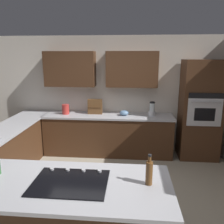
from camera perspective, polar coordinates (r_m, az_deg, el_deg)
ground_plane at (r=3.82m, az=-2.18°, el=-20.65°), size 14.00×14.00×0.00m
wall_back at (r=5.24m, az=-0.35°, el=6.01°), size 6.00×0.44×2.60m
lower_cabinets_back at (r=5.17m, az=-0.96°, el=-5.80°), size 2.80×0.60×0.86m
countertop_back at (r=5.04m, az=-0.98°, el=-0.97°), size 2.84×0.64×0.04m
lower_cabinets_side at (r=4.64m, az=-24.57°, el=-9.48°), size 0.60×2.90×0.86m
countertop_side at (r=4.49m, az=-25.14°, el=-4.17°), size 0.64×2.94×0.04m
island_base at (r=2.75m, az=-9.88°, el=-25.43°), size 1.99×0.88×0.86m
island_top at (r=2.49m, az=-10.32°, el=-17.36°), size 2.07×0.96×0.04m
wall_oven at (r=5.18m, az=21.01°, el=0.40°), size 0.80×0.66×2.09m
cooktop at (r=2.48m, az=-10.31°, el=-16.75°), size 0.76×0.56×0.03m
blender at (r=5.00m, az=9.90°, el=0.52°), size 0.15×0.15×0.31m
mixing_bowl at (r=5.01m, az=3.01°, el=-0.22°), size 0.20×0.20×0.11m
spice_rack at (r=5.11m, az=-4.25°, el=1.35°), size 0.32×0.11×0.33m
kettle at (r=5.20m, az=-11.45°, el=0.67°), size 0.16×0.16×0.22m
second_bottle at (r=2.39m, az=9.21°, el=-14.55°), size 0.07×0.07×0.32m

